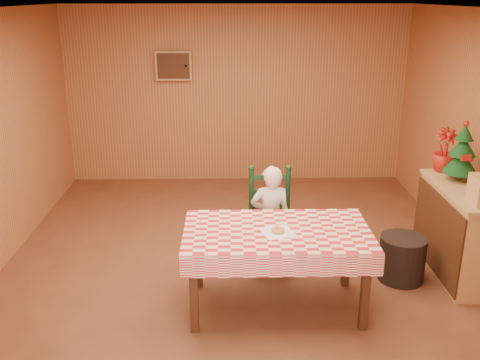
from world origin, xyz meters
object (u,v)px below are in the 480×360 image
storage_bin (402,258)px  christmas_tree (462,154)px  ladder_chair (270,222)px  shelf_unit (461,231)px  seated_child (270,219)px  dining_table (277,238)px

storage_bin → christmas_tree: bearing=30.1°
ladder_chair → shelf_unit: ladder_chair is taller
storage_bin → seated_child: bearing=168.9°
seated_child → storage_bin: size_ratio=2.47×
dining_table → seated_child: seated_child is taller
shelf_unit → ladder_chair: bearing=174.0°
seated_child → christmas_tree: size_ratio=1.81×
seated_child → shelf_unit: size_ratio=0.91×
dining_table → christmas_tree: christmas_tree is taller
dining_table → storage_bin: 1.46m
shelf_unit → storage_bin: bearing=-169.7°
dining_table → shelf_unit: (1.92, 0.58, -0.22)m
shelf_unit → christmas_tree: size_ratio=2.00×
ladder_chair → christmas_tree: 2.05m
seated_child → christmas_tree: 2.04m
ladder_chair → dining_table: bearing=-90.0°
ladder_chair → storage_bin: bearing=-13.5°
shelf_unit → storage_bin: (-0.61, -0.11, -0.24)m
christmas_tree → storage_bin: 1.22m
ladder_chair → shelf_unit: bearing=-6.0°
dining_table → storage_bin: size_ratio=3.63×
seated_child → shelf_unit: bearing=175.7°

